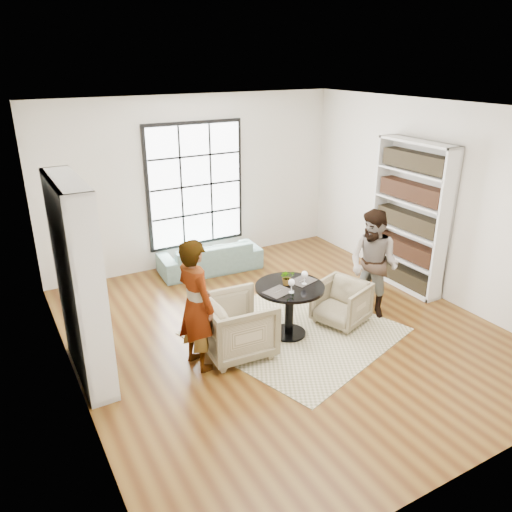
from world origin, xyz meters
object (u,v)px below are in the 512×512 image
armchair_left (237,326)px  person_left (196,305)px  flower_centerpiece (287,277)px  pedestal_table (289,300)px  armchair_right (341,303)px  sofa (210,257)px  wine_glass_right (305,275)px  person_right (373,264)px  wine_glass_left (292,283)px

armchair_left → person_left: bearing=93.8°
person_left → flower_centerpiece: size_ratio=7.80×
pedestal_table → person_left: 1.40m
person_left → armchair_right: bearing=-101.5°
sofa → wine_glass_right: wine_glass_right is taller
pedestal_table → sofa: pedestal_table is taller
person_left → flower_centerpiece: 1.37m
pedestal_table → wine_glass_right: (0.20, -0.05, 0.34)m
sofa → armchair_right: armchair_right is taller
pedestal_table → sofa: (-0.01, 2.57, -0.28)m
sofa → wine_glass_right: size_ratio=9.37×
armchair_right → sofa: bearing=178.1°
person_right → pedestal_table: bearing=-111.8°
armchair_left → wine_glass_right: (1.02, 0.00, 0.49)m
armchair_right → wine_glass_right: bearing=-111.5°
person_left → wine_glass_left: size_ratio=8.68×
sofa → flower_centerpiece: bearing=94.1°
wine_glass_left → flower_centerpiece: size_ratio=0.90×
armchair_left → wine_glass_right: size_ratio=4.48×
armchair_right → person_right: size_ratio=0.43×
armchair_left → armchair_right: armchair_left is taller
pedestal_table → person_right: bearing=-2.9°
armchair_left → armchair_right: 1.66m
pedestal_table → wine_glass_right: 0.40m
pedestal_table → person_right: (1.39, -0.07, 0.26)m
armchair_right → flower_centerpiece: bearing=-118.6°
pedestal_table → armchair_right: 0.87m
person_left → flower_centerpiece: person_left is taller
person_right → armchair_left: bearing=-109.4°
armchair_right → wine_glass_left: 1.10m
wine_glass_left → flower_centerpiece: 0.26m
person_left → person_right: size_ratio=1.04×
wine_glass_right → flower_centerpiece: bearing=151.2°
wine_glass_right → armchair_left: bearing=-180.0°
sofa → person_right: bearing=121.9°
pedestal_table → sofa: 2.59m
person_right → wine_glass_right: person_right is taller
wine_glass_right → armchair_right: bearing=-1.8°
armchair_left → wine_glass_left: size_ratio=4.48×
wine_glass_left → flower_centerpiece: bearing=69.9°
person_left → wine_glass_left: (1.28, -0.13, 0.05)m
armchair_left → wine_glass_right: 1.13m
sofa → person_left: 3.01m
armchair_left → wine_glass_left: (0.73, -0.13, 0.49)m
armchair_right → person_left: person_left is taller
person_right → sofa: bearing=-171.0°
wine_glass_right → flower_centerpiece: 0.23m
armchair_right → pedestal_table: bearing=-114.6°
flower_centerpiece → wine_glass_left: bearing=-110.1°
person_right → wine_glass_left: 1.49m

